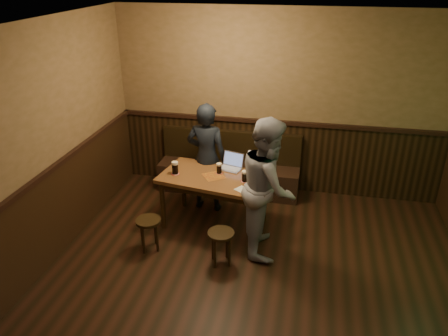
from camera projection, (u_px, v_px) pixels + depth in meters
room at (251, 208)px, 4.17m from camera, size 5.04×6.04×2.84m
bench at (229, 172)px, 6.92m from camera, size 2.20×0.50×0.95m
pub_table at (214, 183)px, 5.85m from camera, size 1.52×1.02×0.76m
stool_left at (149, 226)px, 5.47m from camera, size 0.40×0.40×0.43m
stool_right at (221, 238)px, 5.21m from camera, size 0.42×0.42×0.44m
pint_left at (175, 168)px, 5.84m from camera, size 0.11×0.11×0.18m
pint_mid at (219, 168)px, 5.86m from camera, size 0.09×0.09×0.15m
pint_right at (245, 176)px, 5.64m from camera, size 0.10×0.10×0.15m
laptop at (231, 164)px, 6.01m from camera, size 0.36×0.32×0.21m
menu at (244, 190)px, 5.45m from camera, size 0.27×0.25×0.00m
person_suit at (207, 158)px, 6.22m from camera, size 0.62×0.44×1.61m
person_grey at (268, 187)px, 5.28m from camera, size 0.76×0.93×1.75m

